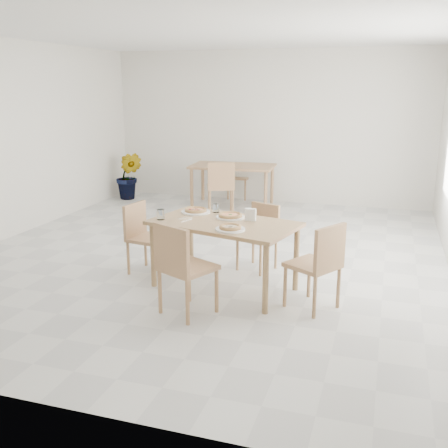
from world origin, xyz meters
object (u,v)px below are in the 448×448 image
(main_table, at_px, (224,229))
(potted_plant, at_px, (129,176))
(tumbler_a, at_px, (161,215))
(chair_south, at_px, (181,263))
(plate_pepperoni, at_px, (196,212))
(plate_empty, at_px, (222,165))
(chair_back_s, at_px, (221,184))
(chair_east, at_px, (320,261))
(chair_north, at_px, (261,232))
(pizza_margherita, at_px, (230,215))
(napkin_holder, at_px, (251,215))
(pizza_mushroom, at_px, (230,227))
(chair_west, at_px, (143,233))
(second_table, at_px, (233,170))
(tumbler_b, at_px, (216,208))
(chair_back_n, at_px, (240,174))
(pizza_pepperoni, at_px, (196,210))
(plate_mushroom, at_px, (230,229))
(plate_margherita, at_px, (230,217))

(main_table, height_order, potted_plant, potted_plant)
(main_table, xyz_separation_m, potted_plant, (-3.17, 3.87, -0.21))
(tumbler_a, bearing_deg, chair_south, -53.21)
(plate_pepperoni, distance_m, plate_empty, 3.69)
(main_table, height_order, chair_south, chair_south)
(plate_pepperoni, height_order, chair_back_s, chair_back_s)
(chair_east, bearing_deg, chair_north, -110.13)
(pizza_margherita, distance_m, napkin_holder, 0.26)
(pizza_mushroom, distance_m, plate_empty, 4.42)
(chair_east, height_order, plate_pepperoni, chair_east)
(napkin_holder, bearing_deg, chair_west, 172.50)
(main_table, distance_m, chair_west, 1.11)
(pizza_margherita, xyz_separation_m, second_table, (-1.11, 3.77, -0.11))
(main_table, bearing_deg, chair_north, 87.94)
(chair_south, distance_m, potted_plant, 5.55)
(napkin_holder, distance_m, chair_back_s, 3.40)
(pizza_margherita, relative_size, tumbler_b, 3.02)
(pizza_margherita, height_order, napkin_holder, napkin_holder)
(chair_south, xyz_separation_m, second_table, (-0.92, 4.74, 0.14))
(tumbler_b, xyz_separation_m, chair_back_n, (-0.93, 4.29, -0.33))
(chair_east, bearing_deg, napkin_holder, -84.16)
(pizza_margherita, relative_size, pizza_mushroom, 1.12)
(second_table, bearing_deg, chair_west, -93.31)
(chair_south, height_order, pizza_pepperoni, chair_south)
(chair_north, xyz_separation_m, chair_back_s, (-1.29, 2.44, 0.08))
(chair_west, bearing_deg, plate_mushroom, -103.69)
(chair_south, bearing_deg, chair_north, -78.88)
(chair_north, bearing_deg, chair_back_n, 129.12)
(plate_margherita, height_order, plate_mushroom, same)
(plate_pepperoni, bearing_deg, main_table, -34.17)
(napkin_holder, height_order, chair_back_s, chair_back_s)
(potted_plant, bearing_deg, pizza_pepperoni, -52.60)
(chair_north, distance_m, pizza_pepperoni, 0.87)
(plate_mushroom, distance_m, napkin_holder, 0.42)
(plate_pepperoni, bearing_deg, plate_margherita, -14.70)
(potted_plant, bearing_deg, pizza_margherita, -49.26)
(plate_mushroom, xyz_separation_m, pizza_mushroom, (0.00, 0.00, 0.02))
(chair_south, relative_size, plate_margherita, 2.94)
(tumbler_a, relative_size, potted_plant, 0.12)
(plate_margherita, height_order, potted_plant, potted_plant)
(tumbler_a, bearing_deg, main_table, 9.64)
(main_table, relative_size, plate_mushroom, 5.62)
(pizza_pepperoni, relative_size, chair_back_s, 0.27)
(pizza_margherita, xyz_separation_m, napkin_holder, (0.25, -0.08, 0.04))
(tumbler_b, distance_m, chair_back_n, 4.41)
(pizza_pepperoni, relative_size, plate_empty, 0.91)
(pizza_pepperoni, height_order, chair_back_n, chair_back_n)
(chair_north, relative_size, chair_back_n, 0.96)
(chair_west, height_order, plate_mushroom, chair_west)
(main_table, xyz_separation_m, plate_empty, (-1.27, 3.88, 0.09))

